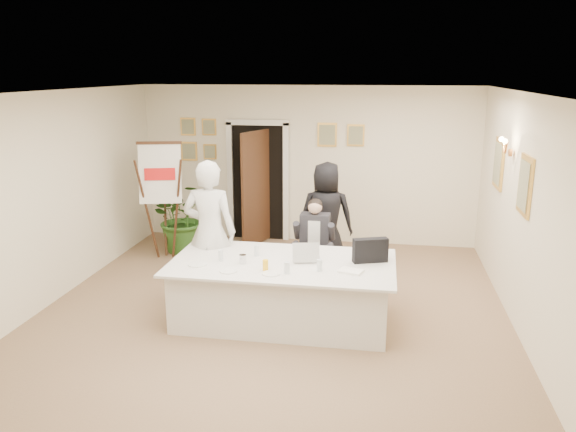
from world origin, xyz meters
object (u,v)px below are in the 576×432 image
(oj_glass, at_px, (265,265))
(standing_woman, at_px, (326,216))
(conference_table, at_px, (283,291))
(laptop_bag, at_px, (370,250))
(seated_man, at_px, (314,243))
(flip_chart, at_px, (163,207))
(paper_stack, at_px, (351,271))
(laptop, at_px, (307,249))
(potted_palm, at_px, (184,217))
(standing_man, at_px, (210,232))
(steel_jug, at_px, (243,259))

(oj_glass, bearing_deg, standing_woman, 78.41)
(conference_table, distance_m, laptop_bag, 1.20)
(seated_man, xyz_separation_m, flip_chart, (-2.60, 0.85, 0.23))
(conference_table, xyz_separation_m, oj_glass, (-0.14, -0.34, 0.45))
(paper_stack, bearing_deg, standing_woman, 103.23)
(standing_woman, height_order, laptop, standing_woman)
(flip_chart, bearing_deg, laptop, -35.84)
(seated_man, relative_size, laptop, 3.78)
(conference_table, height_order, laptop_bag, laptop_bag)
(flip_chart, distance_m, paper_stack, 3.91)
(flip_chart, height_order, potted_palm, flip_chart)
(seated_man, xyz_separation_m, standing_man, (-1.32, -0.69, 0.31))
(seated_man, xyz_separation_m, standing_woman, (0.08, 0.81, 0.19))
(conference_table, height_order, standing_man, standing_man)
(standing_man, xyz_separation_m, potted_palm, (-1.10, 2.00, -0.36))
(standing_woman, distance_m, paper_stack, 2.26)
(seated_man, xyz_separation_m, laptop_bag, (0.81, -1.00, 0.26))
(conference_table, relative_size, paper_stack, 10.29)
(potted_palm, distance_m, paper_stack, 4.06)
(conference_table, xyz_separation_m, paper_stack, (0.85, -0.23, 0.40))
(standing_woman, bearing_deg, paper_stack, 100.59)
(laptop, bearing_deg, flip_chart, 131.88)
(standing_man, distance_m, paper_stack, 2.05)
(paper_stack, height_order, steel_jug, steel_jug)
(potted_palm, xyz_separation_m, laptop_bag, (3.23, -2.30, 0.31))
(laptop_bag, bearing_deg, laptop, 165.11)
(flip_chart, xyz_separation_m, laptop, (2.64, -1.91, 0.03))
(potted_palm, bearing_deg, seated_man, -28.35)
(laptop, bearing_deg, laptop_bag, -7.67)
(conference_table, xyz_separation_m, potted_palm, (-2.17, 2.47, 0.22))
(conference_table, bearing_deg, standing_man, 156.25)
(laptop_bag, distance_m, paper_stack, 0.47)
(flip_chart, distance_m, standing_woman, 2.68)
(standing_man, distance_m, potted_palm, 2.31)
(paper_stack, distance_m, steel_jug, 1.32)
(potted_palm, xyz_separation_m, steel_jug, (1.70, -2.62, 0.22))
(paper_stack, bearing_deg, seated_man, 113.15)
(seated_man, height_order, oj_glass, seated_man)
(conference_table, xyz_separation_m, seated_man, (0.25, 1.16, 0.27))
(conference_table, relative_size, flip_chart, 1.43)
(standing_woman, xyz_separation_m, paper_stack, (0.52, -2.20, -0.07))
(flip_chart, bearing_deg, oj_glass, -46.85)
(paper_stack, height_order, oj_glass, oj_glass)
(laptop, height_order, oj_glass, laptop)
(standing_man, bearing_deg, standing_woman, -134.67)
(oj_glass, relative_size, steel_jug, 1.18)
(flip_chart, xyz_separation_m, paper_stack, (3.20, -2.25, -0.10))
(laptop, height_order, paper_stack, laptop)
(standing_woman, bearing_deg, oj_glass, 75.76)
(potted_palm, distance_m, oj_glass, 3.47)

